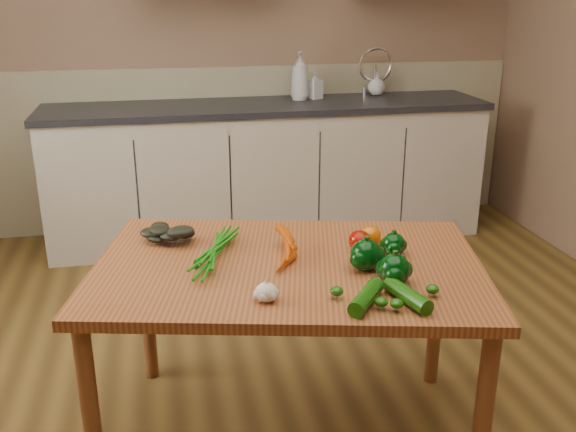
% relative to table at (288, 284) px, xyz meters
% --- Properties ---
extents(room, '(4.04, 5.04, 2.64)m').
position_rel_table_xyz_m(room, '(0.08, 0.06, 0.62)').
color(room, brown).
rests_on(room, ground).
extents(counter_run, '(2.84, 0.64, 1.14)m').
position_rel_table_xyz_m(counter_run, '(0.30, 2.08, -0.17)').
color(counter_run, '#BEB29E').
rests_on(counter_run, ground).
extents(table, '(1.48, 1.13, 0.71)m').
position_rel_table_xyz_m(table, '(0.00, 0.00, 0.00)').
color(table, '#9E562E').
rests_on(table, ground).
extents(soap_bottle_a, '(0.15, 0.15, 0.31)m').
position_rel_table_xyz_m(soap_bottle_a, '(0.52, 2.16, 0.42)').
color(soap_bottle_a, silver).
rests_on(soap_bottle_a, counter_run).
extents(soap_bottle_b, '(0.11, 0.11, 0.18)m').
position_rel_table_xyz_m(soap_bottle_b, '(0.63, 2.18, 0.36)').
color(soap_bottle_b, silver).
rests_on(soap_bottle_b, counter_run).
extents(soap_bottle_c, '(0.15, 0.15, 0.15)m').
position_rel_table_xyz_m(soap_bottle_c, '(1.08, 2.25, 0.35)').
color(soap_bottle_c, silver).
rests_on(soap_bottle_c, counter_run).
extents(carrot_bunch, '(0.28, 0.24, 0.07)m').
position_rel_table_xyz_m(carrot_bunch, '(-0.07, 0.07, 0.11)').
color(carrot_bunch, '#C64704').
rests_on(carrot_bunch, table).
extents(leafy_greens, '(0.19, 0.17, 0.09)m').
position_rel_table_xyz_m(leafy_greens, '(-0.38, 0.29, 0.13)').
color(leafy_greens, black).
rests_on(leafy_greens, table).
extents(garlic_bulb, '(0.07, 0.07, 0.06)m').
position_rel_table_xyz_m(garlic_bulb, '(-0.12, -0.26, 0.11)').
color(garlic_bulb, silver).
rests_on(garlic_bulb, table).
extents(pepper_a, '(0.10, 0.10, 0.10)m').
position_rel_table_xyz_m(pepper_a, '(0.24, -0.10, 0.13)').
color(pepper_a, black).
rests_on(pepper_a, table).
extents(pepper_b, '(0.08, 0.08, 0.08)m').
position_rel_table_xyz_m(pepper_b, '(0.37, -0.01, 0.12)').
color(pepper_b, black).
rests_on(pepper_b, table).
extents(pepper_c, '(0.10, 0.10, 0.10)m').
position_rel_table_xyz_m(pepper_c, '(0.30, -0.23, 0.13)').
color(pepper_c, black).
rests_on(pepper_c, table).
extents(tomato_a, '(0.08, 0.08, 0.07)m').
position_rel_table_xyz_m(tomato_a, '(0.27, 0.06, 0.12)').
color(tomato_a, '#920D02').
rests_on(tomato_a, table).
extents(tomato_b, '(0.08, 0.08, 0.07)m').
position_rel_table_xyz_m(tomato_b, '(0.33, 0.10, 0.11)').
color(tomato_b, '#CD6105').
rests_on(tomato_b, table).
extents(tomato_c, '(0.07, 0.07, 0.06)m').
position_rel_table_xyz_m(tomato_c, '(0.37, 0.01, 0.11)').
color(tomato_c, '#CD6105').
rests_on(tomato_c, table).
extents(zucchini_a, '(0.10, 0.19, 0.05)m').
position_rel_table_xyz_m(zucchini_a, '(0.29, -0.36, 0.10)').
color(zucchini_a, '#114507').
rests_on(zucchini_a, table).
extents(zucchini_b, '(0.15, 0.18, 0.05)m').
position_rel_table_xyz_m(zucchini_b, '(0.16, -0.35, 0.10)').
color(zucchini_b, '#114507').
rests_on(zucchini_b, table).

